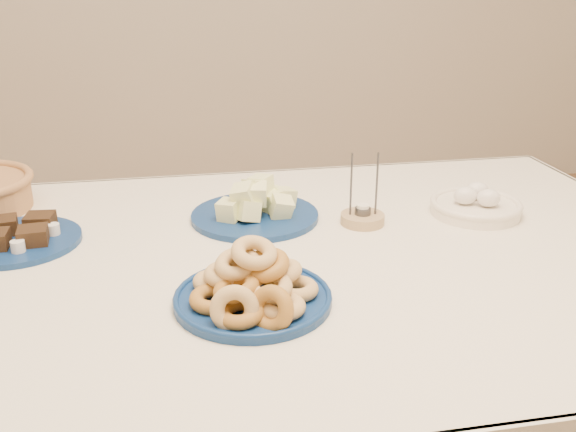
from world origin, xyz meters
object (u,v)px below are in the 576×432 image
object	(u,v)px
dining_table	(283,301)
brownie_plate	(17,238)
melon_plate	(257,208)
candle_holder	(362,217)
donut_platter	(253,289)
egg_bowl	(476,205)

from	to	relation	value
dining_table	brownie_plate	distance (m)	0.56
melon_plate	candle_holder	bearing A→B (deg)	-17.79
brownie_plate	candle_holder	world-z (taller)	candle_holder
dining_table	brownie_plate	xyz separation A→B (m)	(-0.53, 0.15, 0.12)
donut_platter	melon_plate	size ratio (longest dim) A/B	0.96
melon_plate	candle_holder	world-z (taller)	candle_holder
dining_table	candle_holder	xyz separation A→B (m)	(0.20, 0.13, 0.12)
dining_table	donut_platter	xyz separation A→B (m)	(-0.09, -0.19, 0.14)
brownie_plate	candle_holder	bearing A→B (deg)	-1.91
egg_bowl	candle_holder	bearing A→B (deg)	-178.33
melon_plate	egg_bowl	bearing A→B (deg)	-7.36
dining_table	donut_platter	bearing A→B (deg)	-114.37
donut_platter	brownie_plate	bearing A→B (deg)	142.22
dining_table	melon_plate	bearing A→B (deg)	96.67
brownie_plate	candle_holder	size ratio (longest dim) A/B	1.94
dining_table	egg_bowl	bearing A→B (deg)	15.84
melon_plate	egg_bowl	distance (m)	0.50
melon_plate	brownie_plate	size ratio (longest dim) A/B	1.11
donut_platter	candle_holder	distance (m)	0.43
melon_plate	donut_platter	bearing A→B (deg)	-99.25
donut_platter	brownie_plate	world-z (taller)	donut_platter
dining_table	candle_holder	distance (m)	0.27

